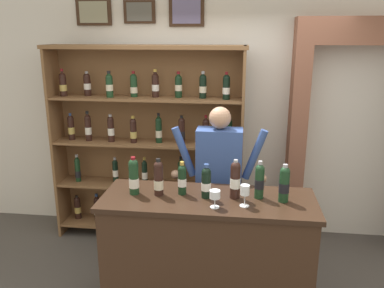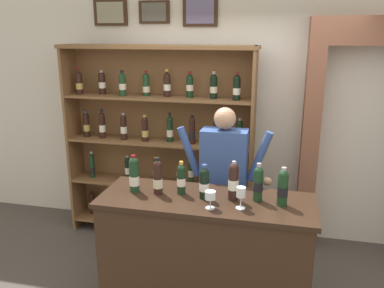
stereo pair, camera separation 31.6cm
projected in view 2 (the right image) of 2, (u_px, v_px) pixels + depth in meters
back_wall at (238, 83)px, 4.43m from camera, size 12.00×0.19×3.50m
wine_shelf at (160, 139)px, 4.43m from camera, size 2.14×0.37×2.18m
archway_doorway at (377, 125)px, 4.09m from camera, size 1.49×0.45×2.45m
tasting_counter at (205, 257)px, 3.25m from camera, size 1.70×0.63×1.04m
shopkeeper at (224, 175)px, 3.65m from camera, size 0.89×0.22×1.66m
tasting_bottle_chianti at (134, 174)px, 3.21m from camera, size 0.08×0.08×0.31m
tasting_bottle_brunello at (158, 177)px, 3.17m from camera, size 0.08×0.08×0.31m
tasting_bottle_riserva at (181, 179)px, 3.17m from camera, size 0.07×0.07×0.28m
tasting_bottle_grappa at (204, 182)px, 3.09m from camera, size 0.08×0.08×0.28m
tasting_bottle_prosecco at (233, 181)px, 3.05m from camera, size 0.08×0.08×0.32m
tasting_bottle_bianco at (258, 183)px, 3.03m from camera, size 0.07×0.07×0.31m
tasting_bottle_super_tuscan at (283, 187)px, 2.95m from camera, size 0.08×0.08×0.30m
wine_glass_left at (210, 196)px, 2.91m from camera, size 0.08×0.08×0.14m
wine_glass_right at (241, 194)px, 2.90m from camera, size 0.07×0.07×0.17m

